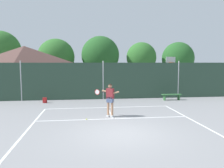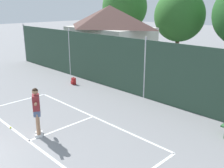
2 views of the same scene
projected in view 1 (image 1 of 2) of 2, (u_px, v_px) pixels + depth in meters
The scene contains 10 objects.
ground_plane at pixel (121, 133), 9.43m from camera, with size 120.00×120.00×0.00m, color gray.
court_markings at pixel (118, 129), 10.07m from camera, with size 8.30×11.10×0.01m.
chainlink_fence at pixel (103, 81), 18.17m from camera, with size 26.09×0.09×3.16m.
basketball_hoop at pixel (170, 70), 20.66m from camera, with size 0.90×0.67×3.55m.
clubhouse_building at pixel (25, 69), 21.75m from camera, with size 6.98×4.87×4.64m.
treeline_backdrop at pixel (87, 55), 28.97m from camera, with size 28.15×4.58×6.98m.
tennis_player at pixel (110, 97), 12.23m from camera, with size 1.32×0.68×1.85m.
tennis_ball at pixel (87, 119), 11.67m from camera, with size 0.07×0.07×0.07m, color #CCE033.
backpack_red at pixel (45, 100), 16.54m from camera, with size 0.31×0.28×0.46m.
courtside_bench at pixel (172, 96), 17.76m from camera, with size 1.60×0.36×0.48m.
Camera 1 is at (-1.51, -9.06, 3.03)m, focal length 35.33 mm.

